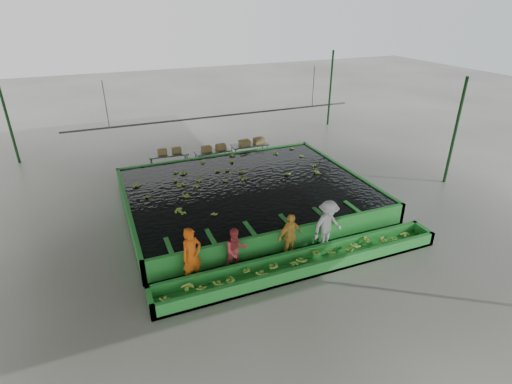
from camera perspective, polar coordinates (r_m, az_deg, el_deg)
name	(u,v)px	position (r m, az deg, el deg)	size (l,w,h in m)	color
ground	(261,219)	(16.12, 0.68, -3.92)	(80.00, 80.00, 0.00)	slate
shed_roof	(261,95)	(14.32, 0.78, 13.73)	(20.00, 22.00, 0.04)	gray
shed_posts	(261,161)	(15.04, 0.73, 4.38)	(20.00, 22.00, 5.00)	#153C1A
flotation_tank	(247,194)	(17.14, -1.27, -0.31)	(10.00, 8.00, 0.90)	green
tank_water	(247,186)	(16.97, -1.29, 0.90)	(9.70, 7.70, 0.00)	black
sorting_trough	(304,263)	(13.28, 6.86, -10.09)	(10.00, 1.00, 0.50)	green
cableway_rail	(220,116)	(19.36, -5.17, 10.75)	(0.08, 0.08, 14.00)	#59605B
rail_hanger_left	(106,105)	(18.32, -20.68, 11.60)	(0.04, 0.04, 2.00)	#59605B
rail_hanger_right	(313,87)	(21.11, 8.19, 14.65)	(0.04, 0.04, 2.00)	#59605B
worker_a	(192,256)	(12.46, -9.14, -9.02)	(0.69, 0.45, 1.89)	#F45E11
worker_b	(236,250)	(12.86, -2.90, -8.34)	(0.76, 0.59, 1.57)	#C53D44
worker_c	(290,237)	(13.47, 4.85, -6.37)	(0.99, 0.41, 1.68)	gold
worker_d	(328,226)	(14.07, 10.21, -4.74)	(1.22, 0.70, 1.88)	silver
packing_table_left	(169,162)	(21.08, -12.30, 4.23)	(1.97, 0.79, 0.90)	#59605B
packing_table_mid	(213,158)	(21.30, -6.19, 4.81)	(1.83, 0.73, 0.83)	#59605B
packing_table_right	(250,152)	(21.94, -0.93, 5.71)	(2.00, 0.80, 0.91)	#59605B
box_stack_left	(170,153)	(20.96, -12.23, 5.42)	(1.19, 0.33, 0.26)	olive
box_stack_mid	(214,150)	(21.21, -6.05, 5.93)	(1.30, 0.36, 0.28)	olive
box_stack_right	(252,144)	(21.76, -0.61, 6.81)	(1.42, 0.39, 0.31)	olive
floating_bananas	(241,179)	(17.65, -2.23, 1.91)	(9.18, 6.26, 0.13)	#7AAA36
trough_bananas	(304,260)	(13.19, 6.89, -9.56)	(9.67, 0.64, 0.13)	#7AAA36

